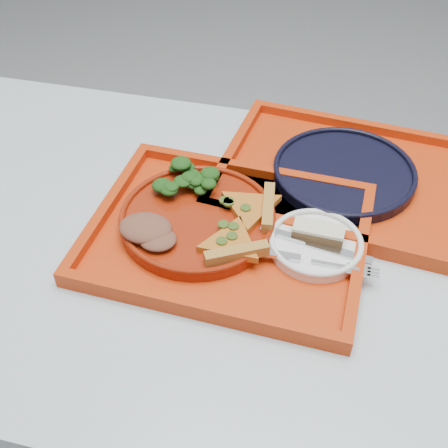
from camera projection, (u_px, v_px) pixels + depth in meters
The scene contains 13 objects.
table at pixel (300, 284), 0.97m from camera, with size 1.60×0.80×0.75m.
tray_main at pixel (228, 236), 0.94m from camera, with size 0.45×0.35×0.01m, color #B72E09.
tray_far at pixel (343, 179), 1.04m from camera, with size 0.45×0.35×0.01m, color #B72E09.
dinner_plate at pixel (198, 220), 0.94m from camera, with size 0.26×0.26×0.02m, color maroon.
side_plate at pixel (315, 245), 0.90m from camera, with size 0.15×0.15×0.01m, color white.
navy_plate at pixel (344, 173), 1.03m from camera, with size 0.26×0.26×0.02m, color black.
pizza_slice_a at pixel (232, 241), 0.88m from camera, with size 0.11×0.10×0.02m, color orange, non-canonical shape.
pizza_slice_b at pixel (250, 206), 0.94m from camera, with size 0.12×0.10×0.02m, color orange, non-canonical shape.
salad_heap at pixel (189, 177), 0.97m from camera, with size 0.09×0.08×0.05m, color black.
meat_portion at pixel (146, 228), 0.90m from camera, with size 0.09×0.07×0.03m, color brown.
dessert_bar at pixel (318, 232), 0.90m from camera, with size 0.08×0.04×0.02m.
knife at pixel (315, 244), 0.89m from camera, with size 0.18×0.02×0.01m, color silver.
fork at pixel (310, 261), 0.87m from camera, with size 0.18×0.02×0.01m, color silver.
Camera 1 is at (0.02, -0.64, 1.42)m, focal length 45.00 mm.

